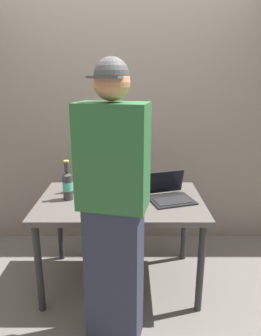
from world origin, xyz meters
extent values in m
plane|color=slate|center=(0.00, 0.00, 0.00)|extent=(8.00, 8.00, 0.00)
cube|color=#56514C|center=(0.00, 0.00, 0.71)|extent=(1.25, 0.78, 0.04)
cylinder|color=#2D2D30|center=(-0.57, -0.33, 0.34)|extent=(0.05, 0.05, 0.69)
cylinder|color=#2D2D30|center=(0.57, -0.33, 0.34)|extent=(0.05, 0.05, 0.69)
cylinder|color=#2D2D30|center=(-0.57, 0.33, 0.34)|extent=(0.05, 0.05, 0.69)
cylinder|color=#2D2D30|center=(0.57, 0.33, 0.34)|extent=(0.05, 0.05, 0.69)
cube|color=black|center=(0.39, -0.04, 0.73)|extent=(0.38, 0.33, 0.01)
cube|color=#232326|center=(0.39, -0.06, 0.74)|extent=(0.30, 0.22, 0.00)
cube|color=black|center=(0.34, 0.10, 0.83)|extent=(0.32, 0.14, 0.19)
cube|color=black|center=(0.34, 0.10, 0.83)|extent=(0.29, 0.13, 0.17)
cylinder|color=#333333|center=(-0.40, 0.00, 0.83)|extent=(0.07, 0.07, 0.19)
cone|color=#333333|center=(-0.40, 0.00, 0.94)|extent=(0.07, 0.07, 0.03)
cylinder|color=#333333|center=(-0.40, 0.00, 0.99)|extent=(0.03, 0.03, 0.08)
cylinder|color=#BFB74C|center=(-0.40, 0.00, 1.03)|extent=(0.04, 0.04, 0.01)
cylinder|color=#46AB9B|center=(-0.40, 0.00, 0.83)|extent=(0.08, 0.08, 0.07)
cylinder|color=#472B14|center=(-0.27, 0.16, 0.82)|extent=(0.06, 0.06, 0.19)
cone|color=#472B14|center=(-0.27, 0.16, 0.93)|extent=(0.06, 0.06, 0.02)
cylinder|color=#472B14|center=(-0.27, 0.16, 0.98)|extent=(0.03, 0.03, 0.09)
cylinder|color=#BFB74C|center=(-0.27, 0.16, 1.04)|extent=(0.03, 0.03, 0.01)
cylinder|color=#4F946C|center=(-0.27, 0.16, 0.83)|extent=(0.06, 0.06, 0.07)
cylinder|color=brown|center=(-0.35, 0.16, 0.83)|extent=(0.06, 0.06, 0.21)
cone|color=brown|center=(-0.35, 0.16, 0.95)|extent=(0.06, 0.06, 0.02)
cylinder|color=brown|center=(-0.35, 0.16, 0.99)|extent=(0.03, 0.03, 0.06)
cylinder|color=#BFB74C|center=(-0.35, 0.16, 1.03)|extent=(0.03, 0.03, 0.01)
cylinder|color=#66CFA3|center=(-0.35, 0.16, 0.84)|extent=(0.07, 0.07, 0.07)
cube|color=#2D3347|center=(-0.02, -0.57, 0.46)|extent=(0.36, 0.28, 0.92)
cube|color=#2D6B38|center=(-0.02, -0.57, 1.21)|extent=(0.42, 0.30, 0.58)
sphere|color=tan|center=(-0.02, -0.57, 1.60)|extent=(0.19, 0.19, 0.19)
sphere|color=#4C4C4C|center=(-0.02, -0.57, 1.64)|extent=(0.18, 0.18, 0.18)
cube|color=#4C4C4C|center=(-0.05, -0.68, 1.63)|extent=(0.17, 0.14, 0.01)
cylinder|color=#BF4C33|center=(0.05, -0.23, 0.78)|extent=(0.09, 0.09, 0.10)
torus|color=#BF4C33|center=(0.09, -0.23, 0.78)|extent=(0.07, 0.01, 0.07)
cube|color=gray|center=(0.00, 0.80, 1.30)|extent=(6.00, 0.10, 2.60)
camera|label=1|loc=(0.08, -2.19, 1.62)|focal=32.88mm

